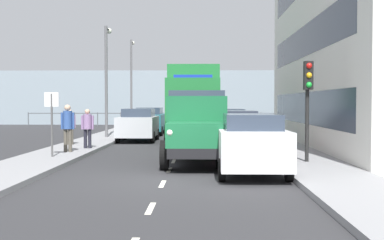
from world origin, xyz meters
TOP-DOWN VIEW (x-y plane):
  - ground_plane at (0.00, -10.02)m, footprint 80.00×80.00m
  - sidewalk_left at (-4.45, -10.02)m, footprint 2.26×41.20m
  - sidewalk_right at (4.45, -10.02)m, footprint 2.26×41.20m
  - road_centreline_markings at (0.00, -9.41)m, footprint 0.12×37.03m
  - building_terrace at (-9.04, -9.80)m, footprint 6.97×18.52m
  - sea_horizon at (0.00, -33.62)m, footprint 80.00×0.80m
  - seawall_railing at (-0.00, -30.02)m, footprint 28.08×0.08m
  - truck_vintage_green at (-0.82, -3.30)m, footprint 2.17×5.64m
  - lorry_cargo_green at (-0.58, -12.59)m, footprint 2.58×8.20m
  - car_white_kerbside_near at (-2.37, -1.05)m, footprint 1.91×4.17m
  - car_maroon_kerbside_1 at (-2.37, -6.99)m, footprint 1.87×3.81m
  - car_grey_kerbside_2 at (-2.37, -12.48)m, footprint 1.81×4.33m
  - car_silver_oppositeside_0 at (2.37, -13.27)m, footprint 1.95×3.95m
  - car_teal_oppositeside_1 at (2.37, -19.04)m, footprint 1.89×4.69m
  - pedestrian_couple_a at (4.16, -6.02)m, footprint 0.53×0.34m
  - pedestrian_couple_b at (3.76, -7.59)m, footprint 0.53×0.34m
  - pedestrian_strolling at (4.97, -9.39)m, footprint 0.53×0.34m
  - traffic_light_near at (-4.35, -2.91)m, footprint 0.28×0.41m
  - lamp_post_promenade at (4.26, -14.55)m, footprint 0.32×1.14m
  - lamp_post_far at (4.55, -26.41)m, footprint 0.32×1.14m
  - street_sign at (4.24, -4.26)m, footprint 0.50×0.07m

SIDE VIEW (x-z plane):
  - ground_plane at x=0.00m, z-range 0.00..0.00m
  - road_centreline_markings at x=0.00m, z-range 0.00..0.01m
  - sidewalk_left at x=-4.45m, z-range 0.00..0.15m
  - sidewalk_right at x=4.45m, z-range 0.00..0.15m
  - car_maroon_kerbside_1 at x=-2.37m, z-range 0.03..1.75m
  - car_silver_oppositeside_0 at x=2.37m, z-range 0.04..1.76m
  - car_grey_kerbside_2 at x=-2.37m, z-range 0.04..1.76m
  - car_white_kerbside_near at x=-2.37m, z-range 0.04..1.76m
  - car_teal_oppositeside_1 at x=2.37m, z-range 0.04..1.76m
  - seawall_railing at x=0.00m, z-range 0.32..1.52m
  - pedestrian_strolling at x=4.97m, z-range 0.28..1.88m
  - pedestrian_couple_b at x=3.76m, z-range 0.29..1.92m
  - truck_vintage_green at x=-0.82m, z-range -0.04..2.39m
  - pedestrian_couple_a at x=4.16m, z-range 0.32..2.13m
  - street_sign at x=4.24m, z-range 0.56..2.81m
  - lorry_cargo_green at x=-0.58m, z-range 0.14..4.01m
  - traffic_light_near at x=-4.35m, z-range 0.87..4.07m
  - sea_horizon at x=0.00m, z-range 0.00..5.00m
  - lamp_post_promenade at x=4.26m, z-range 0.76..6.84m
  - lamp_post_far at x=4.55m, z-range 0.78..7.58m
  - building_terrace at x=-9.04m, z-range 0.00..12.34m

